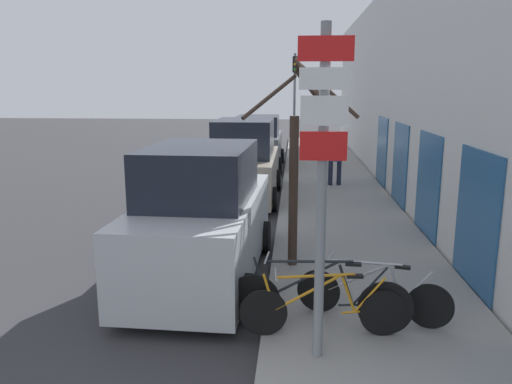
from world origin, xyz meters
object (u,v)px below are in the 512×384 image
at_px(bicycle_0, 324,309).
at_px(parked_car_1, 245,164).
at_px(parked_car_0, 203,219).
at_px(traffic_light, 295,93).
at_px(signpost, 322,181).
at_px(parked_car_2, 258,144).
at_px(bicycle_2, 372,294).
at_px(bicycle_1, 319,300).
at_px(pedestrian_near, 335,156).
at_px(street_tree, 297,165).

distance_m(bicycle_0, parked_car_1, 8.68).
bearing_deg(parked_car_0, traffic_light, 85.48).
relative_size(signpost, parked_car_2, 0.83).
bearing_deg(bicycle_2, parked_car_2, 25.83).
xyz_separation_m(parked_car_0, parked_car_1, (0.08, 6.25, 0.01)).
bearing_deg(signpost, parked_car_1, 101.14).
height_order(bicycle_1, parked_car_1, parked_car_1).
xyz_separation_m(signpost, bicycle_1, (0.03, 0.66, -1.69)).
distance_m(bicycle_0, parked_car_2, 14.71).
distance_m(bicycle_2, pedestrian_near, 9.73).
relative_size(bicycle_1, bicycle_2, 1.18).
height_order(bicycle_1, parked_car_0, parked_car_0).
xyz_separation_m(signpost, parked_car_0, (-1.85, 2.72, -1.20)).
height_order(bicycle_1, street_tree, street_tree).
relative_size(parked_car_1, traffic_light, 1.04).
bearing_deg(street_tree, bicycle_1, -83.07).
distance_m(signpost, bicycle_0, 1.81).
xyz_separation_m(street_tree, traffic_light, (-0.11, 12.67, 1.07)).
relative_size(parked_car_1, pedestrian_near, 2.87).
bearing_deg(parked_car_2, parked_car_1, -89.12).
bearing_deg(bicycle_0, bicycle_1, 15.93).
xyz_separation_m(bicycle_0, bicycle_1, (-0.06, 0.16, 0.05)).
xyz_separation_m(bicycle_2, parked_car_0, (-2.62, 1.71, 0.54)).
relative_size(signpost, street_tree, 1.05).
height_order(parked_car_1, pedestrian_near, parked_car_1).
bearing_deg(signpost, bicycle_2, 52.59).
relative_size(parked_car_2, pedestrian_near, 2.78).
xyz_separation_m(bicycle_2, street_tree, (-1.03, 2.05, 1.45)).
xyz_separation_m(parked_car_0, traffic_light, (1.48, 13.01, 1.98)).
xyz_separation_m(bicycle_0, traffic_light, (-0.46, 15.22, 2.52)).
bearing_deg(bicycle_1, parked_car_0, 46.20).
height_order(bicycle_1, traffic_light, traffic_light).
bearing_deg(bicycle_0, parked_car_2, 3.25).
height_order(parked_car_1, street_tree, street_tree).
distance_m(pedestrian_near, traffic_light, 5.54).
bearing_deg(parked_car_0, bicycle_1, -45.54).
height_order(bicycle_0, bicycle_1, bicycle_1).
bearing_deg(bicycle_1, traffic_light, 5.23).
bearing_deg(parked_car_0, parked_car_1, 91.21).
xyz_separation_m(parked_car_2, street_tree, (1.57, -12.02, 0.97)).
distance_m(bicycle_1, bicycle_2, 0.82).
bearing_deg(bicycle_1, bicycle_0, -156.10).
distance_m(parked_car_1, traffic_light, 7.18).
relative_size(bicycle_0, pedestrian_near, 1.30).
xyz_separation_m(signpost, street_tree, (-0.26, 3.06, -0.29)).
bearing_deg(bicycle_0, bicycle_2, -57.75).
bearing_deg(signpost, parked_car_2, 96.92).
xyz_separation_m(bicycle_0, parked_car_1, (-1.86, 8.46, 0.55)).
relative_size(signpost, parked_car_1, 0.81).
relative_size(bicycle_0, parked_car_1, 0.45).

